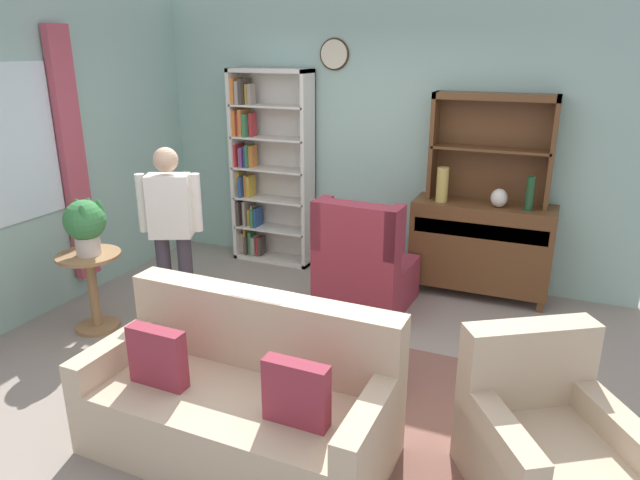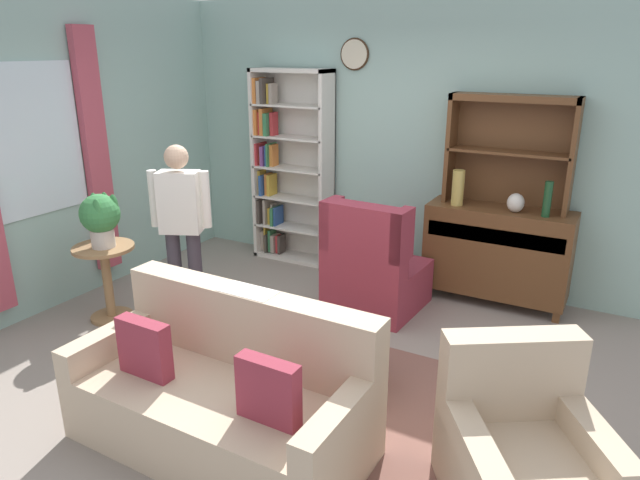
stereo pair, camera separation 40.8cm
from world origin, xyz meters
TOP-DOWN VIEW (x-y plane):
  - ground_plane at (0.00, 0.00)m, footprint 5.40×4.60m
  - wall_back at (-0.00, 2.13)m, footprint 5.00×0.09m
  - wall_left at (-2.52, -0.03)m, footprint 0.16×4.20m
  - area_rug at (0.20, -0.30)m, footprint 2.57×1.69m
  - bookshelf at (-1.29, 1.94)m, footprint 0.90×0.30m
  - sideboard at (1.06, 1.86)m, footprint 1.30×0.45m
  - sideboard_hutch at (1.06, 1.97)m, footprint 1.10×0.26m
  - vase_tall at (0.67, 1.78)m, footprint 0.11×0.11m
  - vase_round at (1.19, 1.79)m, footprint 0.15×0.15m
  - bottle_wine at (1.45, 1.77)m, footprint 0.07×0.07m
  - couch_floral at (0.11, -1.01)m, footprint 1.81×0.88m
  - armchair_floral at (1.78, -0.68)m, footprint 1.05×1.06m
  - wingback_chair at (0.14, 1.13)m, footprint 0.82×0.84m
  - plant_stand at (-1.84, -0.16)m, footprint 0.52×0.52m
  - potted_plant_large at (-1.82, -0.17)m, footprint 0.33×0.33m
  - person_reading at (-1.22, 0.16)m, footprint 0.51×0.32m
  - coffee_table at (0.28, -0.10)m, footprint 0.80×0.50m
  - book_stack at (0.21, -0.16)m, footprint 0.20×0.15m

SIDE VIEW (x-z plane):
  - ground_plane at x=0.00m, z-range -0.02..0.00m
  - area_rug at x=0.20m, z-range 0.00..0.01m
  - armchair_floral at x=1.78m, z-range -0.15..0.73m
  - couch_floral at x=0.11m, z-range -0.14..0.76m
  - coffee_table at x=0.28m, z-range 0.14..0.56m
  - wingback_chair at x=0.14m, z-range -0.14..0.91m
  - plant_stand at x=-1.84m, z-range 0.08..0.76m
  - book_stack at x=0.21m, z-range 0.42..0.52m
  - sideboard at x=1.06m, z-range 0.05..0.97m
  - person_reading at x=-1.22m, z-range 0.13..1.69m
  - potted_plant_large at x=-1.82m, z-range 0.72..1.19m
  - vase_round at x=1.19m, z-range 0.92..1.09m
  - bookshelf at x=-1.29m, z-range 0.00..2.10m
  - bottle_wine at x=1.45m, z-range 0.92..1.23m
  - vase_tall at x=0.67m, z-range 0.92..1.25m
  - wall_left at x=-2.52m, z-range 0.00..2.80m
  - wall_back at x=0.00m, z-range 0.01..2.81m
  - sideboard_hutch at x=1.06m, z-range 1.06..2.06m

